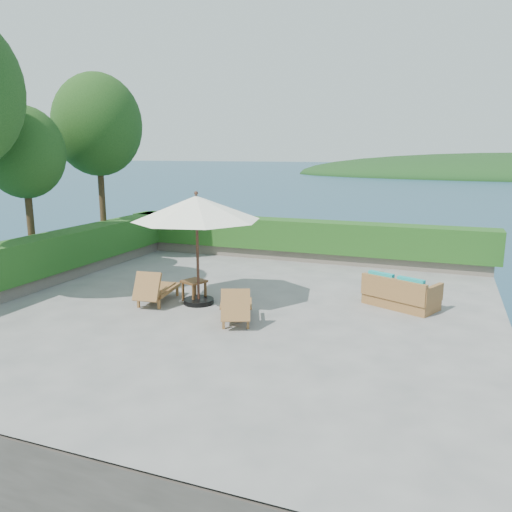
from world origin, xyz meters
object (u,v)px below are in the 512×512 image
at_px(patio_umbrella, 196,209).
at_px(lounge_left, 156,289).
at_px(side_table, 194,284).
at_px(wicker_loveseat, 400,294).
at_px(lounge_right, 236,306).

height_order(patio_umbrella, lounge_left, patio_umbrella).
xyz_separation_m(patio_umbrella, lounge_left, (-0.97, -0.34, -1.92)).
height_order(side_table, wicker_loveseat, wicker_loveseat).
distance_m(patio_umbrella, lounge_left, 2.18).
bearing_deg(lounge_right, patio_umbrella, 124.34).
distance_m(side_table, wicker_loveseat, 4.91).
xyz_separation_m(patio_umbrella, side_table, (-0.19, 0.15, -1.85)).
bearing_deg(side_table, patio_umbrella, -37.37).
xyz_separation_m(lounge_right, side_table, (-1.56, 1.07, 0.08)).
distance_m(lounge_right, wicker_loveseat, 3.95).
xyz_separation_m(patio_umbrella, lounge_right, (1.37, -0.92, -1.93)).
height_order(patio_umbrella, side_table, patio_umbrella).
relative_size(lounge_left, wicker_loveseat, 0.84).
bearing_deg(lounge_left, patio_umbrella, 11.93).
relative_size(patio_umbrella, lounge_left, 2.26).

